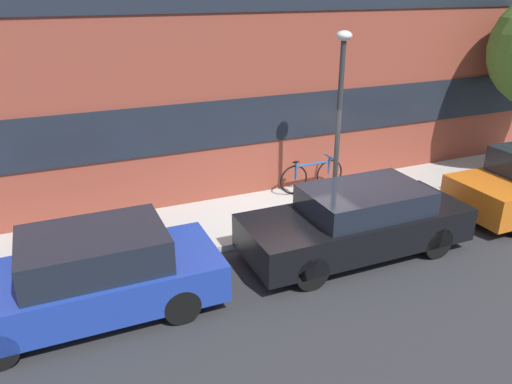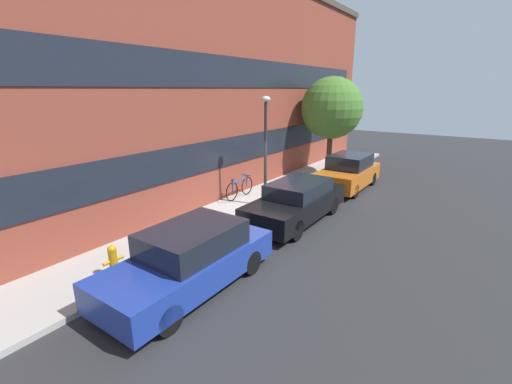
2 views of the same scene
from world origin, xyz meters
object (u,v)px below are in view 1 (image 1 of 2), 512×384
at_px(parked_car_blue, 89,276).
at_px(parked_car_black, 357,221).
at_px(bicycle, 312,175).
at_px(lamp_post, 340,104).
at_px(fire_hydrant, 32,249).

relative_size(parked_car_blue, parked_car_black, 0.94).
height_order(parked_car_black, bicycle, parked_car_black).
xyz_separation_m(parked_car_blue, bicycle, (5.62, 2.89, -0.15)).
relative_size(bicycle, lamp_post, 0.45).
distance_m(parked_car_blue, parked_car_black, 4.99).
bearing_deg(fire_hydrant, bicycle, 10.95).
relative_size(parked_car_blue, bicycle, 2.38).
bearing_deg(lamp_post, bicycle, 81.60).
bearing_deg(parked_car_black, lamp_post, -105.64).
relative_size(parked_car_blue, fire_hydrant, 5.44).
bearing_deg(bicycle, parked_car_blue, -153.92).
height_order(parked_car_black, fire_hydrant, parked_car_black).
bearing_deg(bicycle, fire_hydrant, -170.21).
distance_m(parked_car_blue, fire_hydrant, 1.85).
xyz_separation_m(fire_hydrant, lamp_post, (6.25, -0.09, 2.10)).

